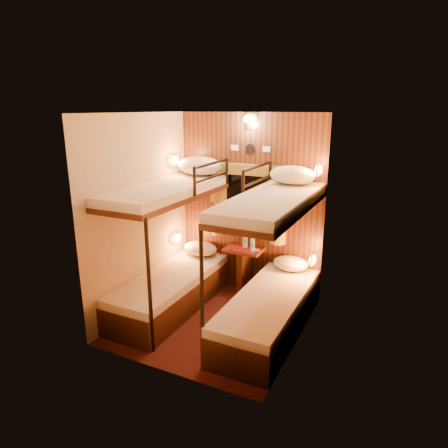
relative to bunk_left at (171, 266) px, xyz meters
The scene contains 22 objects.
floor 0.86m from the bunk_left, ahead, with size 2.10×2.10×0.00m, color #3E1911.
ceiling 1.95m from the bunk_left, ahead, with size 2.10×2.10×0.00m, color silver.
wall_back 1.34m from the bunk_left, 56.56° to the left, with size 2.40×2.40×0.00m, color #C6B293.
wall_front 1.44m from the bunk_left, 59.93° to the right, with size 2.40×2.40×0.00m, color #C6B293.
wall_left 0.74m from the bunk_left, 168.93° to the right, with size 2.40×2.40×0.00m, color #C6B293.
wall_right 1.77m from the bunk_left, ahead, with size 2.40×2.40×0.00m, color #C6B293.
back_panel 1.33m from the bunk_left, 56.16° to the left, with size 2.00×0.03×2.40m, color black.
bunk_left is the anchor object (origin of this frame).
bunk_right 1.30m from the bunk_left, ahead, with size 0.72×1.90×1.82m.
window 1.30m from the bunk_left, 55.30° to the left, with size 1.00×0.12×0.79m.
curtains 1.32m from the bunk_left, 54.32° to the left, with size 1.10×0.22×1.00m.
back_fixtures 2.03m from the bunk_left, 55.16° to the left, with size 0.54×0.09×0.48m.
reading_lamps 1.13m from the bunk_left, 44.25° to the left, with size 2.00×0.20×1.25m.
table 1.02m from the bunk_left, 50.33° to the left, with size 0.50×0.34×0.66m.
bottle_left 1.06m from the bunk_left, 51.70° to the left, with size 0.07×0.07×0.23m.
bottle_right 1.09m from the bunk_left, 42.28° to the left, with size 0.06×0.06×0.21m.
sachet_a 1.14m from the bunk_left, 44.92° to the left, with size 0.08×0.06×0.01m, color silver.
sachet_b 1.15m from the bunk_left, 43.52° to the left, with size 0.08×0.06×0.01m, color silver.
pillow_lower_left 0.75m from the bunk_left, 90.17° to the left, with size 0.49×0.35×0.19m, color silver.
pillow_lower_right 1.52m from the bunk_left, 31.27° to the left, with size 0.45×0.32×0.18m, color silver.
pillow_upper_left 1.39m from the bunk_left, 90.16° to the left, with size 0.62×0.44×0.24m, color silver.
pillow_upper_right 1.85m from the bunk_left, 27.48° to the left, with size 0.55×0.39×0.22m, color silver.
Camera 1 is at (1.97, -3.77, 2.45)m, focal length 32.00 mm.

